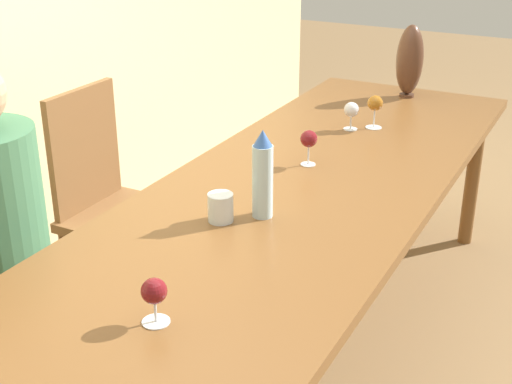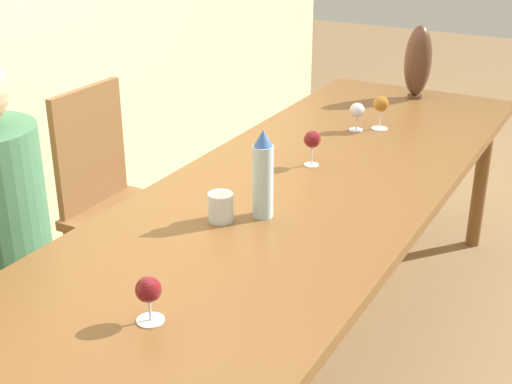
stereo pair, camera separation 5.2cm
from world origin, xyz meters
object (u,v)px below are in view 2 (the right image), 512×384
Objects in this scene: wine_glass_1 at (149,291)px; wine_glass_2 at (312,140)px; vase at (418,61)px; water_bottle at (264,175)px; water_tumbler at (221,207)px; wine_glass_0 at (381,105)px; chair_far at (117,198)px; wine_glass_3 at (357,111)px.

wine_glass_2 is at bearing 4.80° from wine_glass_1.
water_bottle is at bearing 179.72° from vase.
water_tumbler is at bearing 14.41° from wine_glass_1.
wine_glass_0 is (-0.54, -0.01, -0.08)m from vase.
chair_far is (-1.27, 0.85, -0.41)m from vase.
water_tumbler is 0.57m from wine_glass_2.
vase reaches higher than wine_glass_0.
chair_far is (-0.74, 0.86, -0.33)m from wine_glass_0.
wine_glass_0 is (1.10, -0.12, 0.06)m from water_tumbler.
wine_glass_2 is at bearing 6.39° from water_bottle.
wine_glass_3 is 1.07m from chair_far.
water_tumbler is 0.26× the size of vase.
chair_far is at bearing 130.70° from wine_glass_3.
wine_glass_1 is at bearing -176.36° from wine_glass_3.
chair_far is at bearing 104.51° from wine_glass_2.
chair_far reaches higher than wine_glass_2.
water_bottle is 1.01m from wine_glass_0.
water_bottle reaches higher than wine_glass_0.
wine_glass_2 is at bearing 176.74° from vase.
water_bottle reaches higher than wine_glass_2.
wine_glass_2 is at bearing -4.92° from water_tumbler.
wine_glass_2 is at bearing -75.49° from chair_far.
wine_glass_1 is 0.89× the size of wine_glass_2.
vase is 0.61m from wine_glass_3.
wine_glass_3 is (-0.07, 0.08, -0.02)m from wine_glass_0.
water_bottle reaches higher than wine_glass_1.
wine_glass_2 is (1.13, 0.09, 0.02)m from wine_glass_1.
wine_glass_0 reaches higher than water_tumbler.
vase is 2.61× the size of wine_glass_2.
vase is at bearing 1.49° from wine_glass_0.
wine_glass_3 is at bearing 3.64° from wine_glass_1.
chair_far is at bearing 130.55° from wine_glass_0.
water_bottle is 0.95m from wine_glass_3.
vase is 2.20m from wine_glass_1.
wine_glass_0 is 1.06× the size of wine_glass_2.
chair_far reaches higher than water_tumbler.
wine_glass_2 reaches higher than water_tumbler.
water_tumbler is 1.04m from wine_glass_3.
vase is at bearing -0.28° from water_bottle.
wine_glass_3 is (-0.60, 0.07, -0.10)m from vase.
wine_glass_0 is 1.18m from chair_far.
wine_glass_1 is (-0.65, -0.04, -0.06)m from water_bottle.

